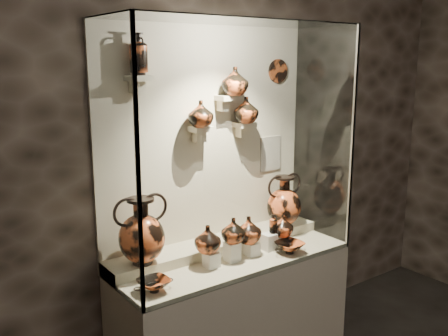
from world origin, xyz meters
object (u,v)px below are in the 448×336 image
at_px(amphora_left, 142,231).
at_px(jug_b, 233,230).
at_px(lekythos_small, 273,222).
at_px(ovoid_vase_c, 246,110).
at_px(jug_c, 248,230).
at_px(lekythos_tall, 139,51).
at_px(jug_a, 207,239).
at_px(jug_e, 283,226).
at_px(ovoid_vase_b, 235,81).
at_px(kylix_right, 289,246).
at_px(kylix_left, 154,284).
at_px(amphora_right, 284,201).
at_px(ovoid_vase_a, 201,114).

xyz_separation_m(amphora_left, jug_b, (0.59, -0.17, -0.07)).
distance_m(lekythos_small, ovoid_vase_c, 0.82).
xyz_separation_m(jug_c, ovoid_vase_c, (0.16, 0.24, 0.80)).
height_order(lekythos_tall, ovoid_vase_c, lekythos_tall).
bearing_deg(jug_b, ovoid_vase_c, 43.52).
xyz_separation_m(jug_a, jug_e, (0.64, -0.03, -0.03)).
height_order(lekythos_small, ovoid_vase_b, ovoid_vase_b).
relative_size(kylix_right, ovoid_vase_c, 1.32).
bearing_deg(lekythos_tall, jug_a, -31.78).
distance_m(kylix_left, kylix_right, 1.05).
bearing_deg(jug_c, jug_a, 156.76).
bearing_deg(amphora_left, jug_b, -4.41).
height_order(amphora_left, jug_c, amphora_left).
bearing_deg(amphora_right, kylix_left, -158.88).
relative_size(jug_e, ovoid_vase_b, 0.82).
bearing_deg(kylix_right, amphora_left, -179.76).
bearing_deg(ovoid_vase_b, jug_a, -145.23).
bearing_deg(amphora_right, jug_c, -152.07).
relative_size(jug_b, ovoid_vase_c, 0.91).
bearing_deg(jug_a, amphora_left, -176.70).
bearing_deg(jug_c, ovoid_vase_a, 109.86).
height_order(jug_a, ovoid_vase_c, ovoid_vase_c).
height_order(ovoid_vase_a, ovoid_vase_b, ovoid_vase_b).
bearing_deg(jug_e, lekythos_small, 163.72).
bearing_deg(ovoid_vase_b, jug_c, -98.97).
bearing_deg(kylix_left, ovoid_vase_c, 14.93).
bearing_deg(amphora_right, jug_e, -125.48).
xyz_separation_m(jug_c, ovoid_vase_b, (0.06, 0.23, 1.00)).
distance_m(jug_a, jug_c, 0.34).
height_order(amphora_left, jug_a, amphora_left).
xyz_separation_m(lekythos_small, ovoid_vase_c, (-0.05, 0.25, 0.78)).
xyz_separation_m(jug_a, jug_c, (0.34, -0.00, -0.01)).
distance_m(jug_c, ovoid_vase_b, 1.03).
height_order(jug_a, kylix_right, jug_a).
distance_m(amphora_left, kylix_left, 0.36).
xyz_separation_m(amphora_left, ovoid_vase_b, (0.79, 0.08, 0.90)).
distance_m(amphora_right, lekythos_tall, 1.60).
bearing_deg(jug_e, amphora_left, 161.35).
xyz_separation_m(jug_b, lekythos_tall, (-0.50, 0.29, 1.17)).
bearing_deg(kylix_right, amphora_right, 70.75).
bearing_deg(ovoid_vase_a, kylix_right, -51.11).
distance_m(jug_e, ovoid_vase_a, 1.01).
relative_size(amphora_right, lekythos_small, 2.52).
relative_size(jug_c, ovoid_vase_c, 1.00).
bearing_deg(jug_e, amphora_right, 37.12).
height_order(jug_b, kylix_left, jug_b).
height_order(kylix_right, ovoid_vase_b, ovoid_vase_b).
relative_size(lekythos_small, kylix_right, 0.63).
bearing_deg(jug_a, lekythos_tall, 163.75).
height_order(amphora_left, jug_e, amphora_left).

